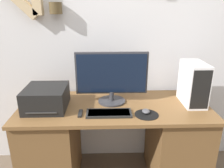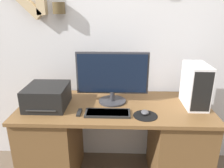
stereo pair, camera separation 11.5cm
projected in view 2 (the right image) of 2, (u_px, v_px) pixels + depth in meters
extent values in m
cube|color=silver|center=(116.00, 36.00, 2.12)|extent=(6.40, 0.05, 2.70)
cylinder|color=#4C3D23|center=(59.00, 8.00, 1.97)|extent=(0.11, 0.11, 0.10)
cube|color=brown|center=(114.00, 107.00, 1.93)|extent=(1.66, 0.70, 0.03)
cube|color=brown|center=(53.00, 144.00, 2.09)|extent=(0.47, 0.64, 0.77)
cube|color=brown|center=(177.00, 146.00, 2.05)|extent=(0.47, 0.64, 0.77)
cylinder|color=#333338|center=(112.00, 101.00, 2.00)|extent=(0.25, 0.25, 0.02)
cylinder|color=#333338|center=(112.00, 96.00, 1.98)|extent=(0.04, 0.04, 0.08)
cube|color=#333338|center=(112.00, 73.00, 1.91)|extent=(0.63, 0.03, 0.37)
cube|color=black|center=(112.00, 74.00, 1.90)|extent=(0.60, 0.01, 0.34)
cube|color=black|center=(108.00, 113.00, 1.77)|extent=(0.37, 0.15, 0.02)
cube|color=#424242|center=(108.00, 113.00, 1.76)|extent=(0.34, 0.13, 0.01)
cylinder|color=black|center=(145.00, 116.00, 1.74)|extent=(0.19, 0.19, 0.00)
ellipsoid|color=#4C4C51|center=(145.00, 112.00, 1.76)|extent=(0.06, 0.08, 0.03)
cube|color=white|center=(196.00, 85.00, 1.87)|extent=(0.17, 0.32, 0.37)
cube|color=black|center=(202.00, 92.00, 1.72)|extent=(0.15, 0.01, 0.33)
cube|color=black|center=(47.00, 96.00, 1.89)|extent=(0.34, 0.36, 0.19)
cube|color=#333333|center=(44.00, 107.00, 1.80)|extent=(0.24, 0.16, 0.01)
cube|color=black|center=(79.00, 112.00, 1.78)|extent=(0.03, 0.12, 0.02)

